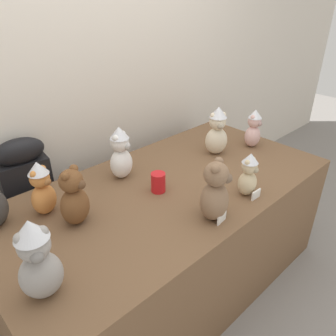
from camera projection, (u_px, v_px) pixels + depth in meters
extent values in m
plane|color=gray|center=(195.00, 303.00, 2.05)|extent=(10.00, 10.00, 0.00)
cube|color=silver|center=(86.00, 66.00, 2.05)|extent=(7.00, 0.08, 2.60)
cube|color=brown|center=(168.00, 237.00, 2.03)|extent=(1.97, 0.99, 0.75)
cube|color=black|center=(36.00, 222.00, 2.07)|extent=(0.29, 0.15, 0.87)
ellipsoid|color=black|center=(19.00, 151.00, 1.82)|extent=(0.29, 0.15, 0.15)
ellipsoid|color=beige|center=(216.00, 141.00, 2.17)|extent=(0.19, 0.18, 0.18)
sphere|color=beige|center=(218.00, 122.00, 2.11)|extent=(0.11, 0.11, 0.11)
sphere|color=beige|center=(213.00, 116.00, 2.08)|extent=(0.04, 0.04, 0.04)
sphere|color=beige|center=(223.00, 115.00, 2.09)|extent=(0.04, 0.04, 0.04)
sphere|color=#ABA08A|center=(220.00, 126.00, 2.07)|extent=(0.05, 0.05, 0.05)
cone|color=silver|center=(218.00, 112.00, 2.07)|extent=(0.11, 0.11, 0.07)
ellipsoid|color=white|center=(121.00, 163.00, 1.90)|extent=(0.18, 0.16, 0.18)
sphere|color=white|center=(120.00, 143.00, 1.84)|extent=(0.11, 0.11, 0.11)
sphere|color=white|center=(116.00, 138.00, 1.79)|extent=(0.04, 0.04, 0.04)
sphere|color=white|center=(122.00, 134.00, 1.84)|extent=(0.04, 0.04, 0.04)
sphere|color=#B4B3AF|center=(127.00, 146.00, 1.82)|extent=(0.04, 0.04, 0.04)
cone|color=silver|center=(119.00, 132.00, 1.81)|extent=(0.11, 0.11, 0.07)
ellipsoid|color=brown|center=(75.00, 206.00, 1.53)|extent=(0.19, 0.18, 0.18)
sphere|color=brown|center=(71.00, 181.00, 1.46)|extent=(0.11, 0.11, 0.11)
sphere|color=brown|center=(65.00, 176.00, 1.41)|extent=(0.04, 0.04, 0.04)
sphere|color=brown|center=(74.00, 169.00, 1.47)|extent=(0.04, 0.04, 0.04)
sphere|color=brown|center=(81.00, 184.00, 1.45)|extent=(0.05, 0.05, 0.05)
ellipsoid|color=#D17F3D|center=(44.00, 199.00, 1.60)|extent=(0.16, 0.15, 0.16)
sphere|color=#D17F3D|center=(40.00, 178.00, 1.54)|extent=(0.09, 0.09, 0.09)
sphere|color=#D17F3D|center=(34.00, 175.00, 1.50)|extent=(0.04, 0.04, 0.04)
sphere|color=#D17F3D|center=(42.00, 169.00, 1.55)|extent=(0.04, 0.04, 0.04)
sphere|color=#A06536|center=(47.00, 181.00, 1.54)|extent=(0.04, 0.04, 0.04)
cone|color=silver|center=(37.00, 168.00, 1.52)|extent=(0.10, 0.10, 0.06)
ellipsoid|color=#7F6047|center=(214.00, 201.00, 1.55)|extent=(0.20, 0.19, 0.20)
sphere|color=#7F6047|center=(216.00, 174.00, 1.48)|extent=(0.12, 0.12, 0.12)
sphere|color=#7F6047|center=(215.00, 169.00, 1.43)|extent=(0.04, 0.04, 0.04)
sphere|color=#7F6047|center=(219.00, 162.00, 1.49)|extent=(0.04, 0.04, 0.04)
sphere|color=brown|center=(227.00, 178.00, 1.47)|extent=(0.05, 0.05, 0.05)
ellipsoid|color=gray|center=(42.00, 275.00, 1.16)|extent=(0.18, 0.16, 0.19)
sphere|color=gray|center=(34.00, 245.00, 1.09)|extent=(0.11, 0.11, 0.11)
sphere|color=gray|center=(20.00, 239.00, 1.06)|extent=(0.04, 0.04, 0.04)
sphere|color=gray|center=(42.00, 232.00, 1.09)|extent=(0.04, 0.04, 0.04)
sphere|color=slate|center=(37.00, 257.00, 1.06)|extent=(0.05, 0.05, 0.05)
cone|color=silver|center=(30.00, 229.00, 1.06)|extent=(0.12, 0.12, 0.07)
ellipsoid|color=#CCB78E|center=(247.00, 183.00, 1.75)|extent=(0.12, 0.10, 0.14)
sphere|color=#CCB78E|center=(249.00, 166.00, 1.70)|extent=(0.08, 0.08, 0.08)
sphere|color=#CCB78E|center=(248.00, 163.00, 1.67)|extent=(0.03, 0.03, 0.03)
sphere|color=#CCB78E|center=(253.00, 159.00, 1.70)|extent=(0.03, 0.03, 0.03)
sphere|color=#9D8E71|center=(255.00, 170.00, 1.68)|extent=(0.03, 0.03, 0.03)
cone|color=silver|center=(251.00, 158.00, 1.67)|extent=(0.09, 0.09, 0.05)
ellipsoid|color=beige|center=(252.00, 136.00, 2.28)|extent=(0.13, 0.11, 0.15)
sphere|color=beige|center=(254.00, 121.00, 2.22)|extent=(0.09, 0.09, 0.09)
sphere|color=beige|center=(253.00, 117.00, 2.19)|extent=(0.03, 0.03, 0.03)
sphere|color=beige|center=(257.00, 115.00, 2.23)|extent=(0.03, 0.03, 0.03)
sphere|color=#A88783|center=(259.00, 124.00, 2.21)|extent=(0.04, 0.04, 0.04)
cone|color=silver|center=(255.00, 114.00, 2.20)|extent=(0.09, 0.09, 0.06)
cylinder|color=red|center=(158.00, 182.00, 1.78)|extent=(0.08, 0.08, 0.11)
cube|color=white|center=(256.00, 195.00, 1.73)|extent=(0.07, 0.01, 0.05)
cube|color=white|center=(222.00, 218.00, 1.56)|extent=(0.07, 0.02, 0.05)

